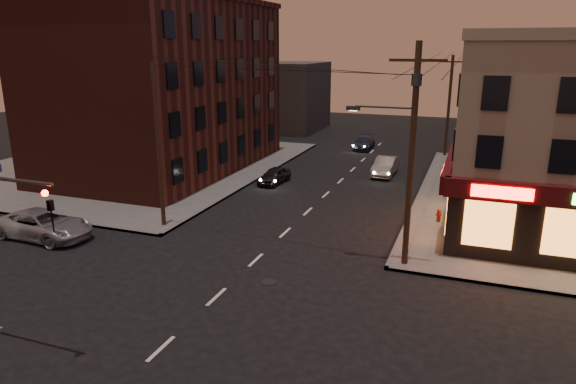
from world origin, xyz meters
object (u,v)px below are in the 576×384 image
at_px(sedan_near, 274,176).
at_px(sedan_far, 364,143).
at_px(fire_hydrant, 439,215).
at_px(suv_cross, 44,225).
at_px(sedan_mid, 385,166).

distance_m(sedan_near, sedan_far, 15.81).
xyz_separation_m(sedan_near, sedan_far, (3.43, 15.43, 0.02)).
xyz_separation_m(sedan_near, fire_hydrant, (12.27, -5.13, -0.03)).
bearing_deg(suv_cross, sedan_near, -23.88).
distance_m(sedan_near, fire_hydrant, 13.30).
bearing_deg(sedan_mid, fire_hydrant, -63.11).
relative_size(sedan_mid, sedan_far, 1.02).
relative_size(suv_cross, sedan_far, 1.27).
bearing_deg(suv_cross, sedan_mid, -33.41).
bearing_deg(sedan_far, fire_hydrant, -68.65).
height_order(suv_cross, sedan_far, suv_cross).
height_order(sedan_near, sedan_mid, sedan_mid).
bearing_deg(sedan_near, fire_hydrant, -17.08).
distance_m(sedan_far, fire_hydrant, 22.38).
distance_m(suv_cross, sedan_far, 32.06).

